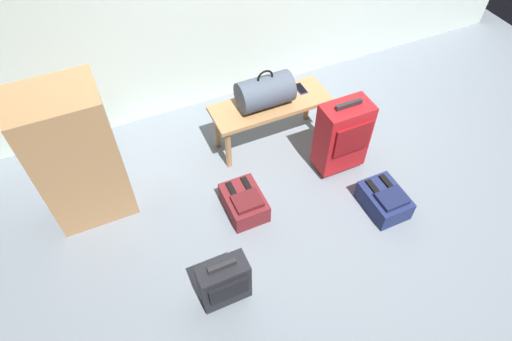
# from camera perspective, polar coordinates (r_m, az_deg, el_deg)

# --- Properties ---
(ground_plane) EXTENTS (6.60, 6.60, 0.00)m
(ground_plane) POSITION_cam_1_polar(r_m,az_deg,el_deg) (3.52, 9.60, -3.80)
(ground_plane) COLOR slate
(bench) EXTENTS (1.00, 0.36, 0.44)m
(bench) POSITION_cam_1_polar(r_m,az_deg,el_deg) (3.65, 1.89, 8.08)
(bench) COLOR #A87A4C
(bench) RESTS_ON ground
(duffel_bag_slate) EXTENTS (0.44, 0.26, 0.34)m
(duffel_bag_slate) POSITION_cam_1_polar(r_m,az_deg,el_deg) (3.51, 1.19, 10.32)
(duffel_bag_slate) COLOR #475160
(duffel_bag_slate) RESTS_ON bench
(cell_phone) EXTENTS (0.07, 0.14, 0.01)m
(cell_phone) POSITION_cam_1_polar(r_m,az_deg,el_deg) (3.76, 5.87, 10.68)
(cell_phone) COLOR #191E4C
(cell_phone) RESTS_ON bench
(suitcase_upright_red) EXTENTS (0.39, 0.25, 0.70)m
(suitcase_upright_red) POSITION_cam_1_polar(r_m,az_deg,el_deg) (3.50, 11.33, 4.50)
(suitcase_upright_red) COLOR red
(suitcase_upright_red) RESTS_ON ground
(suitcase_small_charcoal) EXTENTS (0.32, 0.19, 0.46)m
(suitcase_small_charcoal) POSITION_cam_1_polar(r_m,az_deg,el_deg) (2.84, -4.22, -14.44)
(suitcase_small_charcoal) COLOR black
(suitcase_small_charcoal) RESTS_ON ground
(backpack_navy) EXTENTS (0.28, 0.38, 0.21)m
(backpack_navy) POSITION_cam_1_polar(r_m,az_deg,el_deg) (3.49, 16.54, -3.74)
(backpack_navy) COLOR navy
(backpack_navy) RESTS_ON ground
(backpack_maroon) EXTENTS (0.28, 0.38, 0.21)m
(backpack_maroon) POSITION_cam_1_polar(r_m,az_deg,el_deg) (3.34, -1.57, -4.22)
(backpack_maroon) COLOR maroon
(backpack_maroon) RESTS_ON ground
(side_cabinet) EXTENTS (0.56, 0.44, 1.10)m
(side_cabinet) POSITION_cam_1_polar(r_m,az_deg,el_deg) (3.27, -22.52, 1.70)
(side_cabinet) COLOR #A87A4C
(side_cabinet) RESTS_ON ground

